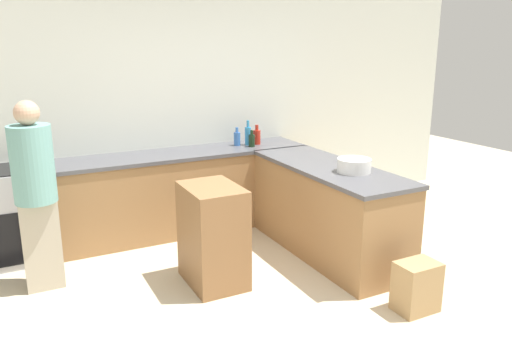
{
  "coord_description": "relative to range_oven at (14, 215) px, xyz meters",
  "views": [
    {
      "loc": [
        -1.73,
        -3.09,
        2.07
      ],
      "look_at": [
        0.25,
        0.77,
        0.95
      ],
      "focal_mm": 35.0,
      "sensor_mm": 36.0,
      "label": 1
    }
  ],
  "objects": [
    {
      "name": "dish_soap_bottle",
      "position": [
        2.53,
        0.02,
        0.56
      ],
      "size": [
        0.07,
        0.07,
        0.29
      ],
      "color": "#338CBF",
      "rests_on": "counter_back"
    },
    {
      "name": "wine_bottle_dark",
      "position": [
        2.52,
        -0.09,
        0.52
      ],
      "size": [
        0.07,
        0.07,
        0.19
      ],
      "color": "black",
      "rests_on": "counter_back"
    },
    {
      "name": "wall_back",
      "position": [
        1.74,
        0.33,
        0.89
      ],
      "size": [
        8.0,
        0.06,
        2.7
      ],
      "color": "silver",
      "rests_on": "ground_plane"
    },
    {
      "name": "hot_sauce_bottle",
      "position": [
        2.64,
        0.01,
        0.54
      ],
      "size": [
        0.09,
        0.09,
        0.23
      ],
      "color": "red",
      "rests_on": "counter_back"
    },
    {
      "name": "counter_peninsula",
      "position": [
        2.79,
        -1.24,
        -0.0
      ],
      "size": [
        0.69,
        1.92,
        0.9
      ],
      "color": "olive",
      "rests_on": "ground_plane"
    },
    {
      "name": "island_table",
      "position": [
        1.52,
        -1.33,
        -0.01
      ],
      "size": [
        0.45,
        0.62,
        0.89
      ],
      "color": "brown",
      "rests_on": "ground_plane"
    },
    {
      "name": "ground_plane",
      "position": [
        1.74,
        -2.01,
        -0.46
      ],
      "size": [
        14.0,
        14.0,
        0.0
      ],
      "primitive_type": "plane",
      "color": "beige"
    },
    {
      "name": "water_bottle_blue",
      "position": [
        2.4,
        0.05,
        0.53
      ],
      "size": [
        0.08,
        0.08,
        0.21
      ],
      "color": "#386BB7",
      "rests_on": "counter_back"
    },
    {
      "name": "paper_bag",
      "position": [
        2.76,
        -2.51,
        -0.25
      ],
      "size": [
        0.33,
        0.24,
        0.41
      ],
      "color": "#A88456",
      "rests_on": "ground_plane"
    },
    {
      "name": "person_by_range",
      "position": [
        0.19,
        -0.75,
        0.42
      ],
      "size": [
        0.34,
        0.34,
        1.62
      ],
      "color": "#ADA38E",
      "rests_on": "ground_plane"
    },
    {
      "name": "mixing_bowl",
      "position": [
        2.85,
        -1.55,
        0.51
      ],
      "size": [
        0.31,
        0.31,
        0.13
      ],
      "color": "white",
      "rests_on": "counter_peninsula"
    },
    {
      "name": "range_oven",
      "position": [
        0.0,
        0.0,
        0.0
      ],
      "size": [
        0.67,
        0.61,
        0.92
      ],
      "color": "#ADADB2",
      "rests_on": "ground_plane"
    },
    {
      "name": "counter_back",
      "position": [
        1.74,
        0.0,
        -0.0
      ],
      "size": [
        2.79,
        0.63,
        0.9
      ],
      "color": "olive",
      "rests_on": "ground_plane"
    }
  ]
}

